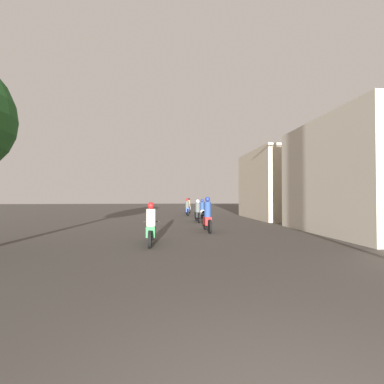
{
  "coord_description": "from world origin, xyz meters",
  "views": [
    {
      "loc": [
        -0.85,
        -1.11,
        1.66
      ],
      "look_at": [
        1.09,
        16.78,
        1.98
      ],
      "focal_mm": 24.0,
      "sensor_mm": 36.0,
      "label": 1
    }
  ],
  "objects_px": {
    "building_right_near": "(370,177)",
    "building_right_far": "(283,185)",
    "motorcycle_white": "(202,210)",
    "motorcycle_green": "(151,227)",
    "motorcycle_red": "(207,217)",
    "motorcycle_blue": "(187,208)",
    "motorcycle_black": "(198,213)",
    "motorcycle_silver": "(189,207)"
  },
  "relations": [
    {
      "from": "motorcycle_silver",
      "to": "motorcycle_red",
      "type": "bearing_deg",
      "value": -92.16
    },
    {
      "from": "motorcycle_blue",
      "to": "motorcycle_white",
      "type": "bearing_deg",
      "value": -68.75
    },
    {
      "from": "building_right_far",
      "to": "building_right_near",
      "type": "bearing_deg",
      "value": -88.83
    },
    {
      "from": "motorcycle_red",
      "to": "building_right_far",
      "type": "xyz_separation_m",
      "value": [
        7.08,
        6.82,
        1.9
      ]
    },
    {
      "from": "building_right_near",
      "to": "motorcycle_green",
      "type": "bearing_deg",
      "value": -170.76
    },
    {
      "from": "motorcycle_red",
      "to": "building_right_near",
      "type": "distance_m",
      "value": 7.62
    },
    {
      "from": "building_right_near",
      "to": "building_right_far",
      "type": "height_order",
      "value": "building_right_far"
    },
    {
      "from": "motorcycle_white",
      "to": "building_right_far",
      "type": "bearing_deg",
      "value": -8.42
    },
    {
      "from": "motorcycle_red",
      "to": "motorcycle_white",
      "type": "relative_size",
      "value": 1.05
    },
    {
      "from": "motorcycle_white",
      "to": "motorcycle_blue",
      "type": "bearing_deg",
      "value": 106.58
    },
    {
      "from": "motorcycle_green",
      "to": "motorcycle_blue",
      "type": "bearing_deg",
      "value": 83.85
    },
    {
      "from": "motorcycle_red",
      "to": "motorcycle_blue",
      "type": "xyz_separation_m",
      "value": [
        -0.05,
        10.34,
        -0.05
      ]
    },
    {
      "from": "motorcycle_red",
      "to": "building_right_far",
      "type": "relative_size",
      "value": 0.31
    },
    {
      "from": "motorcycle_red",
      "to": "motorcycle_blue",
      "type": "height_order",
      "value": "motorcycle_red"
    },
    {
      "from": "motorcycle_red",
      "to": "motorcycle_silver",
      "type": "xyz_separation_m",
      "value": [
        0.44,
        14.21,
        -0.05
      ]
    },
    {
      "from": "motorcycle_green",
      "to": "motorcycle_white",
      "type": "height_order",
      "value": "motorcycle_white"
    },
    {
      "from": "motorcycle_red",
      "to": "motorcycle_black",
      "type": "bearing_deg",
      "value": 95.04
    },
    {
      "from": "motorcycle_green",
      "to": "motorcycle_white",
      "type": "relative_size",
      "value": 1.06
    },
    {
      "from": "motorcycle_black",
      "to": "motorcycle_silver",
      "type": "distance_m",
      "value": 9.67
    },
    {
      "from": "motorcycle_black",
      "to": "building_right_far",
      "type": "bearing_deg",
      "value": 14.66
    },
    {
      "from": "motorcycle_green",
      "to": "motorcycle_white",
      "type": "bearing_deg",
      "value": 76.63
    },
    {
      "from": "building_right_far",
      "to": "motorcycle_blue",
      "type": "bearing_deg",
      "value": 153.71
    },
    {
      "from": "motorcycle_white",
      "to": "building_right_far",
      "type": "relative_size",
      "value": 0.3
    },
    {
      "from": "motorcycle_red",
      "to": "motorcycle_blue",
      "type": "distance_m",
      "value": 10.34
    },
    {
      "from": "building_right_near",
      "to": "motorcycle_white",
      "type": "bearing_deg",
      "value": 125.4
    },
    {
      "from": "motorcycle_white",
      "to": "motorcycle_red",
      "type": "bearing_deg",
      "value": -98.03
    },
    {
      "from": "building_right_near",
      "to": "building_right_far",
      "type": "bearing_deg",
      "value": 91.17
    },
    {
      "from": "building_right_near",
      "to": "motorcycle_silver",
      "type": "bearing_deg",
      "value": 113.52
    },
    {
      "from": "motorcycle_red",
      "to": "motorcycle_black",
      "type": "xyz_separation_m",
      "value": [
        0.12,
        4.55,
        -0.07
      ]
    },
    {
      "from": "motorcycle_white",
      "to": "motorcycle_blue",
      "type": "distance_m",
      "value": 2.91
    },
    {
      "from": "motorcycle_green",
      "to": "motorcycle_red",
      "type": "distance_m",
      "value": 3.91
    },
    {
      "from": "motorcycle_white",
      "to": "building_right_far",
      "type": "xyz_separation_m",
      "value": [
        6.22,
        -0.75,
        1.96
      ]
    },
    {
      "from": "motorcycle_silver",
      "to": "building_right_far",
      "type": "distance_m",
      "value": 10.12
    },
    {
      "from": "motorcycle_white",
      "to": "motorcycle_blue",
      "type": "height_order",
      "value": "motorcycle_blue"
    },
    {
      "from": "motorcycle_blue",
      "to": "motorcycle_silver",
      "type": "height_order",
      "value": "same"
    },
    {
      "from": "motorcycle_white",
      "to": "building_right_far",
      "type": "height_order",
      "value": "building_right_far"
    },
    {
      "from": "motorcycle_white",
      "to": "motorcycle_silver",
      "type": "height_order",
      "value": "motorcycle_silver"
    },
    {
      "from": "motorcycle_red",
      "to": "motorcycle_white",
      "type": "distance_m",
      "value": 7.62
    },
    {
      "from": "motorcycle_green",
      "to": "motorcycle_black",
      "type": "height_order",
      "value": "motorcycle_black"
    },
    {
      "from": "motorcycle_black",
      "to": "building_right_far",
      "type": "height_order",
      "value": "building_right_far"
    },
    {
      "from": "motorcycle_green",
      "to": "building_right_far",
      "type": "relative_size",
      "value": 0.31
    },
    {
      "from": "motorcycle_green",
      "to": "motorcycle_black",
      "type": "distance_m",
      "value": 7.99
    }
  ]
}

